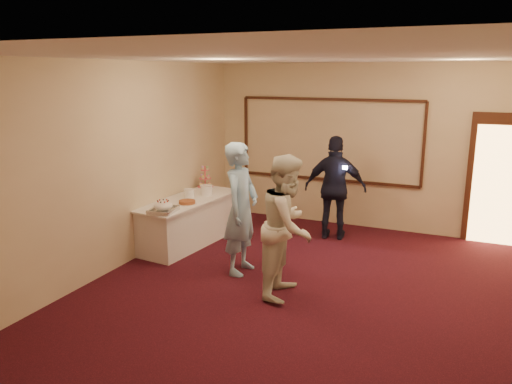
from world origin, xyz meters
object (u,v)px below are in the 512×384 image
(pavlova_tray, at_px, (163,207))
(woman, at_px, (288,226))
(man, at_px, (241,209))
(buffet_table, at_px, (189,221))
(cupcake_stand, at_px, (205,179))
(tart, at_px, (187,202))
(plate_stack_b, at_px, (207,190))
(guest, at_px, (335,188))
(plate_stack_a, at_px, (189,193))

(pavlova_tray, distance_m, woman, 2.15)
(pavlova_tray, height_order, man, man)
(buffet_table, distance_m, cupcake_stand, 1.08)
(cupcake_stand, distance_m, man, 2.28)
(buffet_table, relative_size, tart, 7.03)
(cupcake_stand, bearing_deg, buffet_table, -78.62)
(pavlova_tray, distance_m, man, 1.27)
(plate_stack_b, relative_size, man, 0.11)
(guest, bearing_deg, pavlova_tray, 35.90)
(cupcake_stand, xyz_separation_m, tart, (0.35, -1.21, -0.12))
(plate_stack_a, distance_m, woman, 2.60)
(buffet_table, distance_m, plate_stack_a, 0.47)
(pavlova_tray, xyz_separation_m, plate_stack_b, (0.06, 1.22, 0.01))
(plate_stack_b, bearing_deg, woman, -37.33)
(tart, relative_size, woman, 0.17)
(plate_stack_a, xyz_separation_m, guest, (2.22, 1.14, 0.05))
(buffet_table, bearing_deg, pavlova_tray, -84.14)
(plate_stack_b, bearing_deg, guest, 23.36)
(woman, bearing_deg, buffet_table, 58.75)
(pavlova_tray, xyz_separation_m, plate_stack_a, (-0.12, 0.95, -0.00))
(buffet_table, distance_m, man, 1.65)
(buffet_table, height_order, cupcake_stand, cupcake_stand)
(pavlova_tray, distance_m, plate_stack_a, 0.96)
(tart, relative_size, guest, 0.17)
(man, bearing_deg, buffet_table, 60.26)
(tart, bearing_deg, plate_stack_a, 116.43)
(cupcake_stand, xyz_separation_m, woman, (2.40, -2.12, -0.00))
(pavlova_tray, height_order, woman, woman)
(cupcake_stand, bearing_deg, man, -47.74)
(pavlova_tray, xyz_separation_m, guest, (2.09, 2.10, 0.05))
(woman, bearing_deg, plate_stack_a, 57.02)
(buffet_table, height_order, plate_stack_a, plate_stack_a)
(pavlova_tray, bearing_deg, guest, 45.04)
(tart, bearing_deg, plate_stack_b, 91.10)
(guest, bearing_deg, tart, 28.23)
(cupcake_stand, relative_size, guest, 0.24)
(plate_stack_b, distance_m, guest, 2.21)
(plate_stack_a, bearing_deg, pavlova_tray, -82.74)
(pavlova_tray, relative_size, plate_stack_a, 2.89)
(woman, bearing_deg, plate_stack_b, 49.85)
(plate_stack_b, xyz_separation_m, man, (1.20, -1.14, 0.09))
(cupcake_stand, relative_size, plate_stack_a, 2.42)
(plate_stack_a, xyz_separation_m, plate_stack_b, (0.18, 0.27, 0.01))
(guest, bearing_deg, cupcake_stand, -1.25)
(plate_stack_a, bearing_deg, plate_stack_b, 55.33)
(man, bearing_deg, pavlova_tray, 93.48)
(cupcake_stand, distance_m, plate_stack_a, 0.83)
(plate_stack_a, distance_m, man, 1.64)
(pavlova_tray, relative_size, guest, 0.29)
(plate_stack_a, relative_size, tart, 0.58)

